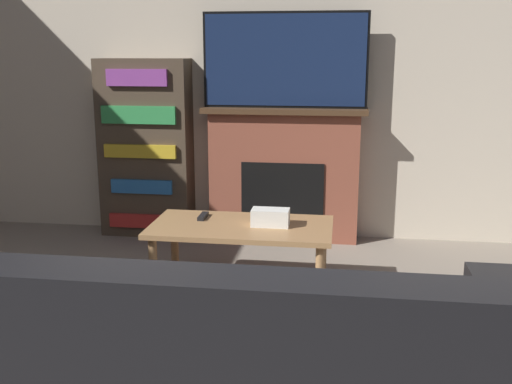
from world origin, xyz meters
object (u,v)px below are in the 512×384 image
object	(u,v)px
fireplace	(284,174)
coffee_table	(241,234)
tv	(285,60)
bookshelf	(146,148)

from	to	relation	value
fireplace	coffee_table	bearing A→B (deg)	-96.82
tv	coffee_table	xyz separation A→B (m)	(-0.14, -1.13, -0.99)
fireplace	tv	bearing A→B (deg)	-90.00
fireplace	coffee_table	world-z (taller)	fireplace
coffee_table	bookshelf	world-z (taller)	bookshelf
fireplace	tv	xyz separation A→B (m)	(-0.00, -0.02, 0.86)
fireplace	bookshelf	world-z (taller)	bookshelf
bookshelf	tv	bearing A→B (deg)	0.12
coffee_table	bookshelf	distance (m)	1.51
bookshelf	coffee_table	bearing A→B (deg)	-49.97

